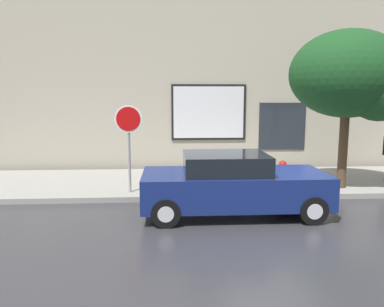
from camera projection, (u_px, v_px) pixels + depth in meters
ground_plane at (276, 211)px, 9.19m from camera, size 60.00×60.00×0.00m
sidewalk at (250, 181)px, 12.14m from camera, size 20.00×4.00×0.15m
building_facade at (238, 79)px, 14.10m from camera, size 20.00×0.67×7.00m
parked_car at (232, 184)px, 8.90m from camera, size 4.36×1.94×1.48m
fire_hydrant at (282, 174)px, 11.08m from camera, size 0.30×0.44×0.79m
street_tree at (354, 77)px, 10.50m from camera, size 3.31×2.82×4.55m
stop_sign at (129, 131)px, 10.20m from camera, size 0.76×0.10×2.45m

